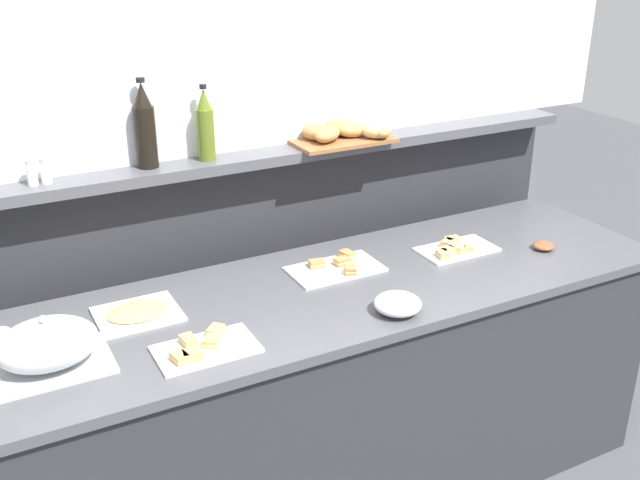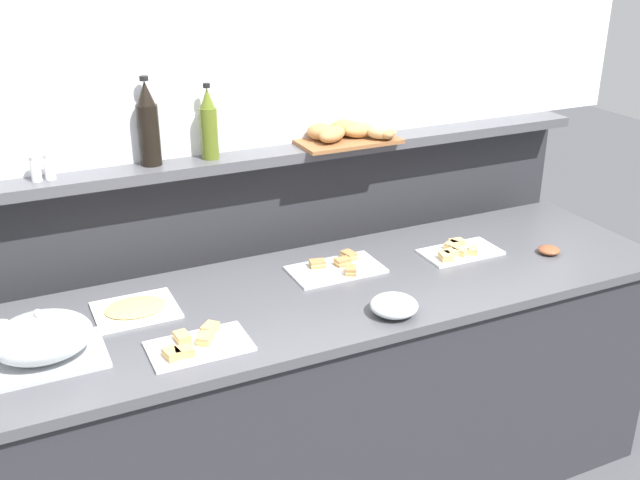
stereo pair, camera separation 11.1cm
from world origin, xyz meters
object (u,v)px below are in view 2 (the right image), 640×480
Objects in this scene: sandwich_platter_rear at (196,345)px; sandwich_platter_side at (459,251)px; condiment_bowl_red at (549,250)px; cold_cuts_platter at (136,309)px; bread_basket at (349,131)px; olive_oil_bottle at (209,125)px; glass_bowl_large at (394,306)px; wine_bottle_dark at (148,126)px; serving_cloche at (42,339)px; sandwich_platter_front at (337,268)px; pepper_shaker at (49,167)px; salt_shaker at (35,169)px.

sandwich_platter_rear and sandwich_platter_side have the same top height.
cold_cuts_platter is at bearing 172.07° from condiment_bowl_red.
cold_cuts_platter is at bearing -160.12° from bread_basket.
cold_cuts_platter is 0.96× the size of olive_oil_bottle.
sandwich_platter_side is 0.35m from condiment_bowl_red.
cold_cuts_platter is at bearing 153.67° from glass_bowl_large.
olive_oil_bottle is 0.22m from wine_bottle_dark.
glass_bowl_large is 1.88× the size of condiment_bowl_red.
serving_cloche is (-0.30, -0.19, 0.06)m from cold_cuts_platter.
condiment_bowl_red is at bearing -44.04° from bread_basket.
condiment_bowl_red is at bearing 11.54° from glass_bowl_large.
wine_bottle_dark reaches higher than cold_cuts_platter.
sandwich_platter_rear is at bearing -153.84° from sandwich_platter_front.
condiment_bowl_red is 1.85m from pepper_shaker.
pepper_shaker is (-0.91, 0.35, 0.41)m from sandwich_platter_front.
sandwich_platter_rear is 1.10× the size of olive_oil_bottle.
olive_oil_bottle reaches higher than glass_bowl_large.
salt_shaker is (-0.98, 0.72, 0.39)m from glass_bowl_large.
pepper_shaker is (0.13, 0.53, 0.35)m from serving_cloche.
condiment_bowl_red is 0.21× the size of bread_basket.
wine_bottle_dark reaches higher than sandwich_platter_front.
pepper_shaker reaches higher than sandwich_platter_side.
condiment_bowl_red is 0.30× the size of olive_oil_bottle.
wine_bottle_dark is at bearing 3.30° from pepper_shaker.
glass_bowl_large is 1.24m from pepper_shaker.
sandwich_platter_front is 0.84m from wine_bottle_dark.
bread_basket is (1.13, 0.00, -0.00)m from pepper_shaker.
olive_oil_bottle is (-1.15, 0.57, 0.48)m from condiment_bowl_red.
sandwich_platter_front is 1.28× the size of cold_cuts_platter.
pepper_shaker is at bearing 0.00° from salt_shaker.
wine_bottle_dark is 3.63× the size of salt_shaker.
condiment_bowl_red is at bearing -14.96° from sandwich_platter_front.
sandwich_platter_rear is 3.49× the size of pepper_shaker.
pepper_shaker is (-1.72, 0.56, 0.40)m from condiment_bowl_red.
sandwich_platter_side is at bearing -16.67° from pepper_shaker.
sandwich_platter_front is at bearing 0.02° from cold_cuts_platter.
wine_bottle_dark is at bearing 157.33° from sandwich_platter_side.
sandwich_platter_side is at bearing 4.34° from serving_cloche.
sandwich_platter_side is 0.96× the size of wine_bottle_dark.
salt_shaker is (-0.95, 0.35, 0.41)m from sandwich_platter_front.
wine_bottle_dark reaches higher than serving_cloche.
olive_oil_bottle is 0.87× the size of wine_bottle_dark.
sandwich_platter_rear is at bearing -168.13° from sandwich_platter_side.
sandwich_platter_side is at bearing -57.87° from bread_basket.
serving_cloche is 2.16× the size of glass_bowl_large.
salt_shaker reaches higher than sandwich_platter_front.
bread_basket reaches higher than sandwich_platter_rear.
glass_bowl_large is 0.50× the size of wine_bottle_dark.
cold_cuts_platter is 3.05× the size of pepper_shaker.
pepper_shaker is (-0.35, -0.02, -0.10)m from wine_bottle_dark.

